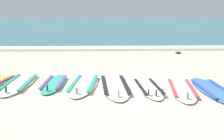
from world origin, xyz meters
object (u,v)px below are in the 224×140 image
object	(u,v)px
surfboard_4	(115,86)
surfboard_7	(212,90)
surfboard_5	(148,87)
surfboard_2	(54,83)
surfboard_6	(182,89)
surfboard_1	(19,83)
surfboard_3	(84,84)

from	to	relation	value
surfboard_4	surfboard_7	size ratio (longest dim) A/B	1.11
surfboard_5	surfboard_7	size ratio (longest dim) A/B	0.87
surfboard_2	surfboard_6	distance (m)	2.94
surfboard_6	surfboard_7	xyz separation A→B (m)	(0.65, -0.09, -0.00)
surfboard_2	surfboard_6	size ratio (longest dim) A/B	0.88
surfboard_1	surfboard_3	distance (m)	1.55
surfboard_2	surfboard_7	xyz separation A→B (m)	(3.51, -0.72, -0.00)
surfboard_7	surfboard_6	bearing A→B (deg)	171.87
surfboard_1	surfboard_6	bearing A→B (deg)	-10.43
surfboard_3	surfboard_1	bearing A→B (deg)	173.79
surfboard_3	surfboard_7	world-z (taller)	same
surfboard_3	surfboard_6	bearing A→B (deg)	-13.36
surfboard_1	surfboard_2	size ratio (longest dim) A/B	1.22
surfboard_6	surfboard_7	bearing A→B (deg)	-8.13
surfboard_6	surfboard_2	bearing A→B (deg)	167.69
surfboard_1	surfboard_2	world-z (taller)	same
surfboard_1	surfboard_6	world-z (taller)	same
surfboard_4	surfboard_5	size ratio (longest dim) A/B	1.27
surfboard_1	surfboard_7	world-z (taller)	same
surfboard_1	surfboard_5	distance (m)	3.03
surfboard_5	surfboard_6	size ratio (longest dim) A/B	0.89
surfboard_3	surfboard_6	size ratio (longest dim) A/B	1.07
surfboard_1	surfboard_7	bearing A→B (deg)	-10.09
surfboard_6	surfboard_3	bearing A→B (deg)	166.64
surfboard_2	surfboard_4	distance (m)	1.44
surfboard_3	surfboard_5	xyz separation A→B (m)	(1.45, -0.37, 0.00)
surfboard_1	surfboard_3	bearing A→B (deg)	-6.21
surfboard_5	surfboard_7	xyz separation A→B (m)	(1.36, -0.23, -0.00)
surfboard_4	surfboard_5	world-z (taller)	same
surfboard_3	surfboard_4	xyz separation A→B (m)	(0.71, -0.16, -0.00)
surfboard_1	surfboard_2	distance (m)	0.84
surfboard_4	surfboard_7	xyz separation A→B (m)	(2.10, -0.44, 0.00)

